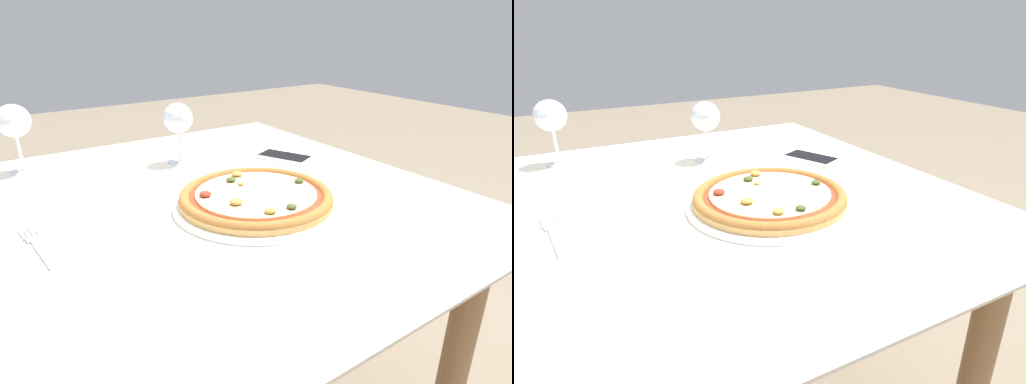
% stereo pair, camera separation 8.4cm
% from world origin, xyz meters
% --- Properties ---
extents(dining_table, '(1.11, 1.02, 0.72)m').
position_xyz_m(dining_table, '(0.00, 0.00, 0.63)').
color(dining_table, '#997047').
rests_on(dining_table, ground_plane).
extents(pizza_plate, '(0.33, 0.33, 0.04)m').
position_xyz_m(pizza_plate, '(0.14, -0.10, 0.74)').
color(pizza_plate, white).
rests_on(pizza_plate, dining_table).
extents(fork, '(0.04, 0.17, 0.00)m').
position_xyz_m(fork, '(-0.25, -0.03, 0.72)').
color(fork, silver).
rests_on(fork, dining_table).
extents(wine_glass_far_left, '(0.07, 0.07, 0.15)m').
position_xyz_m(wine_glass_far_left, '(0.13, 0.24, 0.83)').
color(wine_glass_far_left, silver).
rests_on(wine_glass_far_left, dining_table).
extents(wine_glass_far_right, '(0.08, 0.08, 0.16)m').
position_xyz_m(wine_glass_far_right, '(-0.21, 0.39, 0.84)').
color(wine_glass_far_right, silver).
rests_on(wine_glass_far_right, dining_table).
extents(cell_phone, '(0.12, 0.16, 0.01)m').
position_xyz_m(cell_phone, '(0.37, 0.11, 0.72)').
color(cell_phone, white).
rests_on(cell_phone, dining_table).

